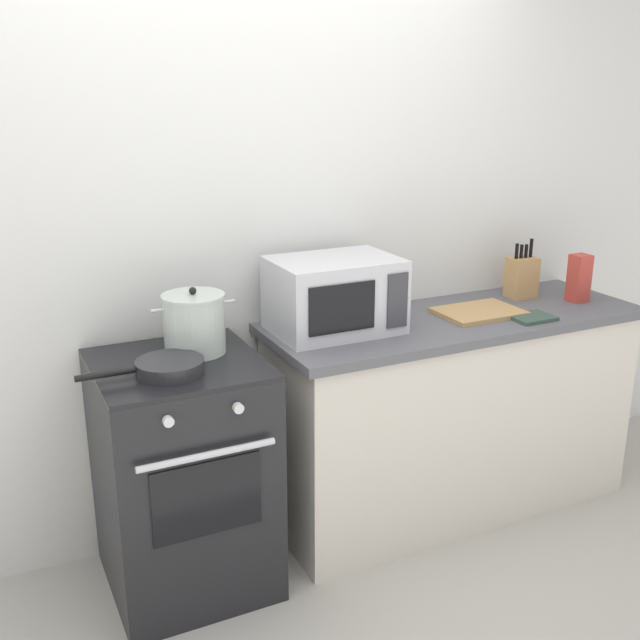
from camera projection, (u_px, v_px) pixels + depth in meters
name	position (u px, v px, depth m)	size (l,w,h in m)	color
back_wall	(297.00, 239.00, 3.20)	(4.40, 0.10, 2.50)	silver
lower_cabinet_right	(451.00, 417.00, 3.40)	(1.64, 0.56, 0.88)	beige
countertop_right	(457.00, 320.00, 3.26)	(1.70, 0.60, 0.04)	#59595E
stove	(184.00, 475.00, 2.85)	(0.60, 0.64, 0.92)	black
stock_pot	(194.00, 323.00, 2.78)	(0.32, 0.23, 0.25)	silver
frying_pan	(168.00, 367.00, 2.59)	(0.44, 0.24, 0.05)	#28282B
microwave	(335.00, 295.00, 3.02)	(0.50, 0.37, 0.30)	silver
cutting_board	(479.00, 312.00, 3.27)	(0.36, 0.26, 0.02)	tan
knife_block	(522.00, 277.00, 3.51)	(0.13, 0.10, 0.28)	tan
pasta_box	(579.00, 278.00, 3.44)	(0.08, 0.08, 0.22)	#B73D33
oven_mitt	(532.00, 318.00, 3.20)	(0.18, 0.14, 0.02)	#384C42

